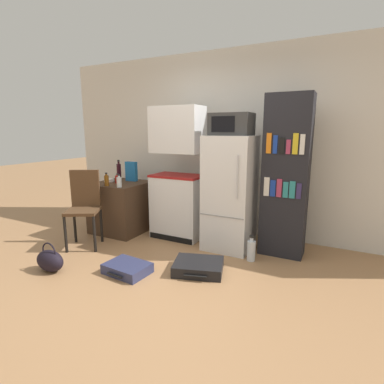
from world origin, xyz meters
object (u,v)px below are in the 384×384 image
bookshelf (286,177)px  chair (84,202)px  microwave (232,124)px  water_bottle_front (251,250)px  bottle_amber_beer (107,180)px  refrigerator (230,193)px  cereal_box (131,171)px  bottle_clear_short (119,182)px  suitcase_large_flat (198,267)px  bottle_wine_dark (119,171)px  kitchen_hutch (178,179)px  handbag (50,260)px  suitcase_small_flat (127,268)px  side_table (122,207)px  bottle_ketchup_red (118,179)px  bowl (109,180)px

bookshelf → chair: bearing=-159.6°
microwave → water_bottle_front: (0.39, -0.27, -1.48)m
bookshelf → bottle_amber_beer: bookshelf is taller
microwave → water_bottle_front: bearing=-34.8°
refrigerator → cereal_box: refrigerator is taller
bottle_clear_short → water_bottle_front: size_ratio=0.57×
suitcase_large_flat → water_bottle_front: (0.44, 0.55, 0.07)m
bottle_wine_dark → suitcase_large_flat: bottle_wine_dark is taller
refrigerator → bookshelf: (0.67, 0.12, 0.24)m
cereal_box → microwave: bearing=-3.5°
cereal_box → chair: cereal_box is taller
refrigerator → suitcase_large_flat: 1.07m
kitchen_hutch → refrigerator: size_ratio=1.26×
chair → water_bottle_front: bearing=-16.9°
suitcase_large_flat → handbag: handbag is taller
bookshelf → suitcase_large_flat: 1.50m
suitcase_small_flat → handbag: handbag is taller
side_table → bottle_amber_beer: (0.00, -0.30, 0.46)m
bottle_amber_beer → water_bottle_front: (2.11, 0.13, -0.71)m
bottle_clear_short → bottle_amber_beer: bottle_amber_beer is taller
side_table → suitcase_large_flat: 1.85m
bottle_ketchup_red → bottle_wine_dark: (-0.27, 0.35, 0.07)m
side_table → refrigerator: 1.76m
water_bottle_front → kitchen_hutch: bearing=164.6°
kitchen_hutch → bowl: (-1.13, -0.18, -0.08)m
bookshelf → chair: 2.63m
bottle_clear_short → chair: (-0.29, -0.38, -0.23)m
kitchen_hutch → bottle_ketchup_red: size_ratio=13.12×
refrigerator → bottle_clear_short: refrigerator is taller
microwave → cereal_box: (-1.67, 0.10, -0.70)m
side_table → kitchen_hutch: size_ratio=0.41×
microwave → bottle_wine_dark: size_ratio=1.66×
bottle_amber_beer → cereal_box: 0.51m
cereal_box → refrigerator: bearing=-3.4°
refrigerator → bookshelf: bearing=10.2°
bottle_clear_short → suitcase_small_flat: size_ratio=0.36×
side_table → bottle_wine_dark: (-0.28, 0.30, 0.51)m
cereal_box → suitcase_small_flat: cereal_box is taller
bottle_amber_beer → suitcase_large_flat: 1.89m
bottle_ketchup_red → bottle_wine_dark: bottle_wine_dark is taller
bottle_clear_short → suitcase_large_flat: bottle_clear_short is taller
suitcase_small_flat → bottle_ketchup_red: bearing=138.2°
bottle_ketchup_red → bottle_amber_beer: size_ratio=0.75×
microwave → bottle_amber_beer: size_ratio=2.68×
bowl → suitcase_small_flat: (1.21, -1.09, -0.73)m
bottle_amber_beer → bowl: (-0.22, 0.28, -0.06)m
bottle_ketchup_red → cereal_box: bearing=76.4°
chair → handbag: (0.25, -0.78, -0.48)m
bottle_ketchup_red → bottle_wine_dark: 0.45m
bowl → chair: chair is taller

